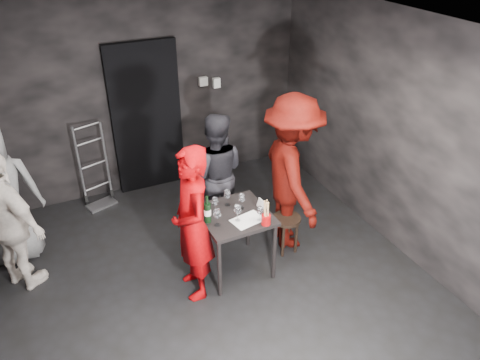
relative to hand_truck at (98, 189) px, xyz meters
name	(u,v)px	position (x,y,z in m)	size (l,w,h in m)	color
floor	(217,290)	(0.81, -2.27, -0.21)	(4.50, 5.00, 0.02)	black
ceiling	(209,35)	(0.81, -2.27, 2.49)	(4.50, 5.00, 0.02)	silver
wall_back	(143,96)	(0.81, 0.23, 1.14)	(4.50, 0.04, 2.70)	black
wall_right	(402,138)	(3.06, -2.27, 1.14)	(0.04, 5.00, 2.70)	black
doorway	(147,118)	(0.81, 0.17, 0.84)	(0.95, 0.10, 2.10)	black
wallbox_upper	(203,81)	(1.66, 0.18, 1.24)	(0.12, 0.06, 0.12)	#B7B7B2
wallbox_lower	(216,83)	(1.86, 0.18, 1.19)	(0.10, 0.06, 0.14)	#B7B7B2
hand_truck	(98,189)	(0.00, 0.00, 0.00)	(0.39, 0.33, 1.16)	#B2B2B7
tasting_table	(235,221)	(1.13, -2.03, 0.44)	(0.72, 0.72, 0.75)	black
stool	(287,225)	(1.81, -1.99, 0.15)	(0.33, 0.33, 0.47)	black
server_red	(192,216)	(0.62, -2.15, 0.74)	(0.69, 0.46, 1.90)	#9F0004
woman_black	(215,172)	(1.26, -1.19, 0.58)	(0.77, 0.42, 1.59)	black
man_maroon	(293,155)	(1.94, -1.83, 0.96)	(1.52, 0.71, 2.35)	#3D0703
bystander_cream	(8,219)	(-1.03, -1.28, 0.64)	(1.00, 0.48, 1.70)	silver
tasting_mat	(248,220)	(1.21, -2.20, 0.54)	(0.33, 0.22, 0.00)	white
wine_glass_a	(217,217)	(0.89, -2.15, 0.64)	(0.08, 0.08, 0.21)	white
wine_glass_b	(215,204)	(0.96, -1.90, 0.63)	(0.07, 0.07, 0.19)	white
wine_glass_c	(228,197)	(1.13, -1.85, 0.64)	(0.08, 0.08, 0.21)	white
wine_glass_d	(238,212)	(1.11, -2.16, 0.64)	(0.08, 0.08, 0.21)	white
wine_glass_e	(260,213)	(1.32, -2.25, 0.63)	(0.07, 0.07, 0.18)	white
wine_glass_f	(242,201)	(1.24, -1.98, 0.63)	(0.07, 0.07, 0.19)	white
wine_bottle	(207,212)	(0.82, -2.04, 0.65)	(0.07, 0.07, 0.31)	black
breadstick_cup	(266,213)	(1.35, -2.34, 0.67)	(0.10, 0.10, 0.30)	#A5080A
reserved_card	(261,204)	(1.43, -2.06, 0.59)	(0.08, 0.13, 0.10)	white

